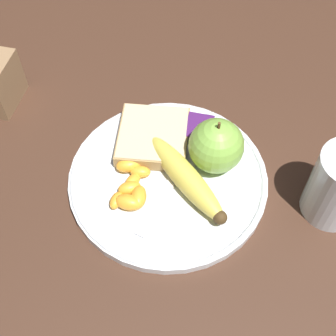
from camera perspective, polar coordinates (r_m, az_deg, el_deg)
ground_plane at (r=0.63m, az=0.00°, el=-1.67°), size 3.00×3.00×0.00m
plate at (r=0.62m, az=0.00°, el=-1.27°), size 0.26×0.26×0.01m
apple at (r=0.60m, az=5.90°, el=2.70°), size 0.07×0.07×0.08m
banana at (r=0.60m, az=2.24°, el=-1.23°), size 0.13×0.14×0.03m
bread_slice at (r=0.64m, az=-1.82°, el=3.82°), size 0.11×0.11×0.02m
fork at (r=0.61m, az=1.33°, el=-1.05°), size 0.17×0.06×0.00m
jam_packet at (r=0.65m, az=3.76°, el=4.59°), size 0.04×0.04×0.02m
orange_segment_0 at (r=0.59m, az=-3.62°, el=-3.55°), size 0.04×0.02×0.02m
orange_segment_1 at (r=0.59m, az=-4.85°, el=-4.19°), size 0.02×0.04×0.02m
orange_segment_2 at (r=0.61m, az=-4.34°, el=-1.60°), size 0.03×0.02×0.01m
orange_segment_3 at (r=0.59m, az=-6.31°, el=-3.94°), size 0.03×0.02×0.01m
orange_segment_4 at (r=0.60m, az=-4.72°, el=-2.44°), size 0.03×0.03×0.02m
orange_segment_5 at (r=0.62m, az=-4.90°, el=0.12°), size 0.03×0.04×0.02m
orange_segment_6 at (r=0.61m, az=-3.40°, el=-0.47°), size 0.02×0.03×0.02m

